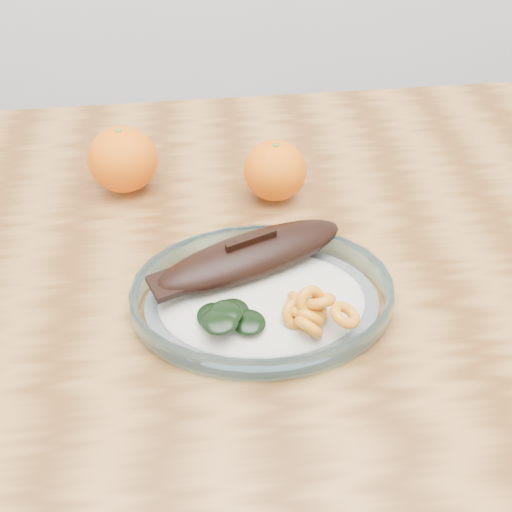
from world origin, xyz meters
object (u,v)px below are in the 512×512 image
plated_meal (262,294)px  orange_right (275,171)px  dining_table (254,326)px  orange_left (123,159)px

plated_meal → orange_right: 0.20m
orange_right → dining_table: bearing=-107.3°
orange_left → orange_right: orange_left is taller
orange_left → plated_meal: bearing=-56.8°
orange_left → orange_right: size_ratio=1.11×
plated_meal → orange_right: (0.04, 0.19, 0.02)m
plated_meal → orange_right: bearing=80.6°
dining_table → plated_meal: plated_meal is taller
dining_table → orange_left: size_ratio=13.51×
plated_meal → orange_left: orange_left is taller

